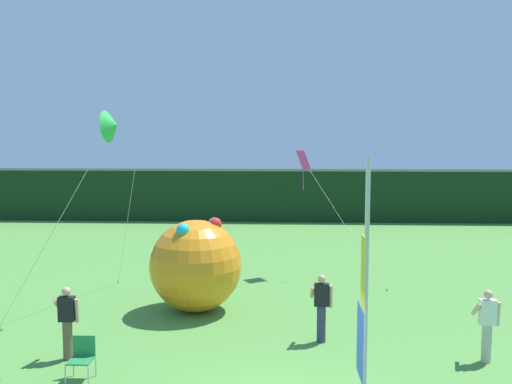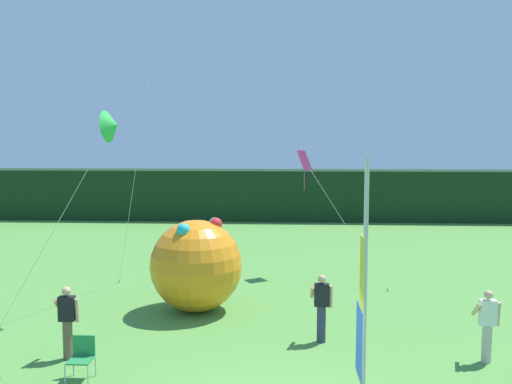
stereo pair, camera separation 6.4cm
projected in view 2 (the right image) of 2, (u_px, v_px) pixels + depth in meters
The scene contains 9 objects.
distant_treeline at pixel (282, 195), 35.16m from camera, with size 80.00×2.40×3.02m, color black.
banner_flag at pixel (363, 303), 9.76m from camera, with size 0.06×1.03×4.78m.
person_near_banner at pixel (67, 321), 13.17m from camera, with size 0.55×0.48×1.69m.
person_mid_field at pixel (487, 324), 12.98m from camera, with size 0.55×0.48×1.66m.
person_far_left at pixel (321, 306), 14.25m from camera, with size 0.55×0.48×1.70m.
inflatable_balloon at pixel (196, 265), 16.78m from camera, with size 2.68×2.68×2.73m.
folding_chair at pixel (82, 355), 12.14m from camera, with size 0.51×0.51×0.89m.
kite_magenta_diamond_1 at pixel (308, 166), 21.10m from camera, with size 2.99×2.83×4.58m.
kite_green_delta_2 at pixel (112, 127), 12.84m from camera, with size 3.39×0.76×5.70m.
Camera 2 is at (0.16, -9.99, 5.11)m, focal length 40.56 mm.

